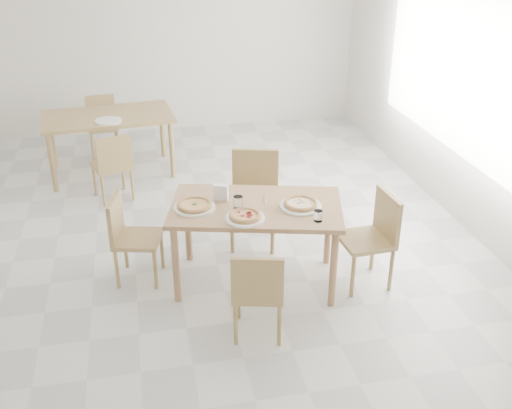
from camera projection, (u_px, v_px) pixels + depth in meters
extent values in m
plane|color=silver|center=(173.00, 246.00, 5.89)|extent=(7.00, 7.00, 0.00)
plane|color=silver|center=(147.00, 34.00, 8.33)|extent=(6.00, 0.00, 6.00)
plane|color=silver|center=(228.00, 390.00, 2.20)|extent=(6.00, 0.00, 6.00)
plane|color=silver|center=(474.00, 89.00, 5.81)|extent=(0.00, 7.00, 7.00)
cube|color=white|center=(458.00, 72.00, 6.02)|extent=(1.60, 0.02, 3.20)
cube|color=tan|center=(256.00, 207.00, 5.02)|extent=(1.59, 1.14, 0.04)
cylinder|color=tan|center=(176.00, 265.00, 4.91)|extent=(0.06, 0.06, 0.71)
cylinder|color=tan|center=(333.00, 269.00, 4.86)|extent=(0.06, 0.06, 0.71)
cylinder|color=tan|center=(188.00, 226.00, 5.51)|extent=(0.06, 0.06, 0.71)
cylinder|color=tan|center=(328.00, 229.00, 5.46)|extent=(0.06, 0.06, 0.71)
cube|color=tan|center=(258.00, 290.00, 4.53)|extent=(0.46, 0.46, 0.04)
cube|color=tan|center=(257.00, 280.00, 4.29)|extent=(0.38, 0.13, 0.36)
cylinder|color=tan|center=(279.00, 300.00, 4.76)|extent=(0.03, 0.03, 0.37)
cylinder|color=tan|center=(238.00, 299.00, 4.78)|extent=(0.03, 0.03, 0.37)
cylinder|color=tan|center=(279.00, 325.00, 4.47)|extent=(0.03, 0.03, 0.37)
cylinder|color=tan|center=(236.00, 324.00, 4.48)|extent=(0.03, 0.03, 0.37)
cube|color=tan|center=(254.00, 201.00, 5.74)|extent=(0.55, 0.55, 0.04)
cube|color=tan|center=(255.00, 170.00, 5.82)|extent=(0.44, 0.16, 0.43)
cylinder|color=tan|center=(232.00, 232.00, 5.69)|extent=(0.04, 0.04, 0.44)
cylinder|color=tan|center=(273.00, 233.00, 5.67)|extent=(0.04, 0.04, 0.44)
cylinder|color=tan|center=(236.00, 213.00, 6.03)|extent=(0.04, 0.04, 0.44)
cylinder|color=tan|center=(274.00, 215.00, 6.01)|extent=(0.04, 0.04, 0.44)
cube|color=tan|center=(138.00, 239.00, 5.21)|extent=(0.47, 0.47, 0.04)
cube|color=tan|center=(115.00, 218.00, 5.12)|extent=(0.13, 0.39, 0.37)
cylinder|color=tan|center=(155.00, 270.00, 5.15)|extent=(0.03, 0.03, 0.38)
cylinder|color=tan|center=(162.00, 250.00, 5.45)|extent=(0.03, 0.03, 0.38)
cylinder|color=tan|center=(117.00, 269.00, 5.16)|extent=(0.03, 0.03, 0.38)
cylinder|color=tan|center=(126.00, 249.00, 5.46)|extent=(0.03, 0.03, 0.38)
cube|color=tan|center=(365.00, 240.00, 5.13)|extent=(0.44, 0.44, 0.04)
cube|color=tan|center=(387.00, 215.00, 5.08)|extent=(0.07, 0.42, 0.40)
cylinder|color=tan|center=(336.00, 255.00, 5.34)|extent=(0.04, 0.04, 0.41)
cylinder|color=tan|center=(353.00, 276.00, 5.04)|extent=(0.04, 0.04, 0.41)
cylinder|color=tan|center=(373.00, 249.00, 5.43)|extent=(0.04, 0.04, 0.41)
cylinder|color=tan|center=(391.00, 270.00, 5.12)|extent=(0.04, 0.04, 0.41)
cylinder|color=white|center=(195.00, 207.00, 4.96)|extent=(0.35, 0.35, 0.02)
cylinder|color=white|center=(301.00, 206.00, 4.98)|extent=(0.35, 0.35, 0.02)
cylinder|color=white|center=(245.00, 218.00, 4.78)|extent=(0.32, 0.32, 0.02)
cylinder|color=#E1B869|center=(194.00, 206.00, 4.95)|extent=(0.32, 0.32, 0.01)
torus|color=#E1B869|center=(194.00, 205.00, 4.94)|extent=(0.32, 0.32, 0.03)
cylinder|color=#C86023|center=(194.00, 205.00, 4.94)|extent=(0.25, 0.25, 0.01)
ellipsoid|color=#185513|center=(194.00, 204.00, 4.94)|extent=(0.05, 0.04, 0.01)
cylinder|color=#E1B869|center=(301.00, 204.00, 4.97)|extent=(0.37, 0.37, 0.01)
torus|color=#E1B869|center=(301.00, 203.00, 4.97)|extent=(0.37, 0.37, 0.03)
cylinder|color=white|center=(301.00, 203.00, 4.97)|extent=(0.29, 0.29, 0.01)
cylinder|color=#E1B869|center=(245.00, 217.00, 4.78)|extent=(0.34, 0.34, 0.01)
torus|color=#E1B869|center=(245.00, 215.00, 4.77)|extent=(0.34, 0.34, 0.03)
cylinder|color=#C86023|center=(245.00, 216.00, 4.77)|extent=(0.26, 0.26, 0.01)
cylinder|color=white|center=(318.00, 216.00, 4.74)|extent=(0.07, 0.07, 0.09)
cylinder|color=white|center=(238.00, 202.00, 4.94)|extent=(0.08, 0.08, 0.11)
cube|color=silver|center=(221.00, 200.00, 5.09)|extent=(0.15, 0.11, 0.01)
cube|color=white|center=(221.00, 192.00, 5.06)|extent=(0.13, 0.09, 0.13)
cube|color=silver|center=(265.00, 200.00, 5.10)|extent=(0.04, 0.17, 0.01)
cube|color=silver|center=(228.00, 193.00, 5.22)|extent=(0.03, 0.18, 0.01)
cube|color=tan|center=(108.00, 117.00, 7.19)|extent=(1.60, 1.01, 0.04)
cylinder|color=tan|center=(52.00, 163.00, 6.86)|extent=(0.06, 0.06, 0.71)
cylinder|color=tan|center=(172.00, 150.00, 7.22)|extent=(0.06, 0.06, 0.71)
cylinder|color=tan|center=(52.00, 142.00, 7.48)|extent=(0.06, 0.06, 0.71)
cylinder|color=tan|center=(162.00, 131.00, 7.85)|extent=(0.06, 0.06, 0.71)
cube|color=tan|center=(111.00, 166.00, 6.68)|extent=(0.49, 0.49, 0.04)
cube|color=tan|center=(114.00, 154.00, 6.45)|extent=(0.38, 0.15, 0.37)
cylinder|color=tan|center=(123.00, 175.00, 6.98)|extent=(0.03, 0.03, 0.38)
cylinder|color=tan|center=(95.00, 180.00, 6.83)|extent=(0.03, 0.03, 0.38)
cylinder|color=tan|center=(132.00, 185.00, 6.72)|extent=(0.03, 0.03, 0.38)
cylinder|color=tan|center=(103.00, 191.00, 6.57)|extent=(0.03, 0.03, 0.38)
cube|color=tan|center=(103.00, 127.00, 7.89)|extent=(0.41, 0.41, 0.04)
cube|color=tan|center=(100.00, 108.00, 7.95)|extent=(0.38, 0.07, 0.36)
cylinder|color=tan|center=(93.00, 147.00, 7.80)|extent=(0.03, 0.03, 0.37)
cylinder|color=tan|center=(118.00, 144.00, 7.88)|extent=(0.03, 0.03, 0.37)
cylinder|color=tan|center=(92.00, 138.00, 8.08)|extent=(0.03, 0.03, 0.37)
cylinder|color=tan|center=(116.00, 136.00, 8.16)|extent=(0.03, 0.03, 0.37)
cylinder|color=white|center=(108.00, 121.00, 6.95)|extent=(0.31, 0.31, 0.02)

